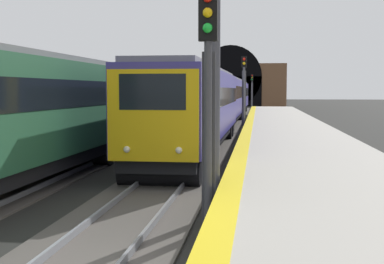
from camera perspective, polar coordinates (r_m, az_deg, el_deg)
platform_right at (r=8.59m, az=17.88°, el=-12.73°), size 112.00×4.79×1.03m
platform_right_edge_strip at (r=8.33m, az=3.12°, el=-9.37°), size 112.00×0.50×0.01m
train_main_approaching at (r=45.44m, az=3.43°, el=3.66°), size 59.92×3.04×4.05m
train_adjacent_platform at (r=24.74m, az=-9.86°, el=2.98°), size 37.32×3.14×5.05m
railway_signal_near at (r=10.81m, az=1.74°, el=4.78°), size 0.39×0.38×5.07m
railway_signal_mid at (r=37.08m, az=5.61°, el=4.70°), size 0.39×0.38×5.34m
railway_signal_far at (r=81.64m, az=6.48°, el=4.71°), size 0.39×0.38×5.38m
tunnel_portal at (r=97.98m, az=4.21°, el=5.09°), size 2.90×20.17×11.29m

